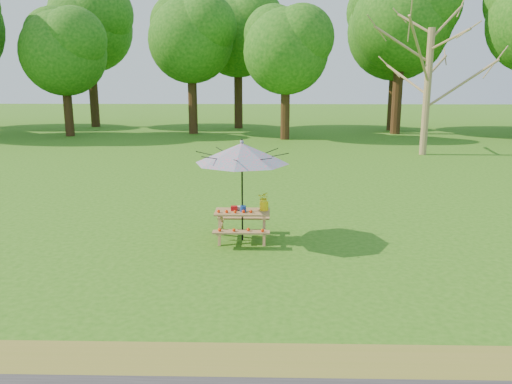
{
  "coord_description": "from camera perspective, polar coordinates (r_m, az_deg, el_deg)",
  "views": [
    {
      "loc": [
        2.04,
        -8.33,
        3.53
      ],
      "look_at": [
        1.8,
        2.2,
        1.1
      ],
      "focal_mm": 35.0,
      "sensor_mm": 36.0,
      "label": 1
    }
  ],
  "objects": [
    {
      "name": "flower_bucket",
      "position": [
        10.94,
        0.93,
        -0.95
      ],
      "size": [
        0.31,
        0.29,
        0.42
      ],
      "color": "yellow",
      "rests_on": "picnic_table"
    },
    {
      "name": "drygrass_strip",
      "position": [
        6.87,
        -17.09,
        -18.51
      ],
      "size": [
        120.0,
        1.2,
        0.01
      ],
      "primitive_type": "cube",
      "color": "olive",
      "rests_on": "ground"
    },
    {
      "name": "picnic_table",
      "position": [
        11.02,
        -1.57,
        -3.92
      ],
      "size": [
        1.2,
        1.32,
        0.67
      ],
      "color": "#A17948",
      "rests_on": "ground"
    },
    {
      "name": "produce_bins",
      "position": [
        10.94,
        -1.95,
        -1.88
      ],
      "size": [
        0.34,
        0.32,
        0.13
      ],
      "color": "#AC0D13",
      "rests_on": "picnic_table"
    },
    {
      "name": "tomatoes_row",
      "position": [
        10.75,
        -2.42,
        -2.26
      ],
      "size": [
        0.77,
        0.13,
        0.07
      ],
      "primitive_type": null,
      "color": "#EE3308",
      "rests_on": "picnic_table"
    },
    {
      "name": "patio_umbrella",
      "position": [
        10.66,
        -1.62,
        4.46
      ],
      "size": [
        2.24,
        2.24,
        2.25
      ],
      "color": "black",
      "rests_on": "ground"
    },
    {
      "name": "ground",
      "position": [
        9.28,
        -11.68,
        -9.65
      ],
      "size": [
        120.0,
        120.0,
        0.0
      ],
      "primitive_type": "plane",
      "color": "#2A6613",
      "rests_on": "ground"
    }
  ]
}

